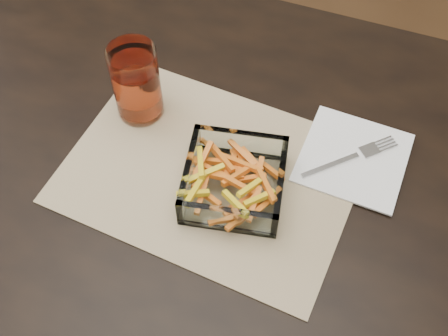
# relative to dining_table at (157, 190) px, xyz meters

# --- Properties ---
(dining_table) EXTENTS (1.60, 0.90, 0.75)m
(dining_table) POSITION_rel_dining_table_xyz_m (0.00, 0.00, 0.00)
(dining_table) COLOR black
(dining_table) RESTS_ON ground
(placemat) EXTENTS (0.47, 0.36, 0.00)m
(placemat) POSITION_rel_dining_table_xyz_m (0.10, 0.01, 0.09)
(placemat) COLOR tan
(placemat) RESTS_ON dining_table
(glass_bowl) EXTENTS (0.17, 0.17, 0.06)m
(glass_bowl) POSITION_rel_dining_table_xyz_m (0.14, -0.01, 0.11)
(glass_bowl) COLOR white
(glass_bowl) RESTS_ON placemat
(tumbler) EXTENTS (0.08, 0.08, 0.14)m
(tumbler) POSITION_rel_dining_table_xyz_m (-0.06, 0.09, 0.15)
(tumbler) COLOR white
(tumbler) RESTS_ON placemat
(napkin) EXTENTS (0.17, 0.17, 0.00)m
(napkin) POSITION_rel_dining_table_xyz_m (0.31, 0.12, 0.09)
(napkin) COLOR white
(napkin) RESTS_ON placemat
(fork) EXTENTS (0.13, 0.13, 0.00)m
(fork) POSITION_rel_dining_table_xyz_m (0.30, 0.12, 0.10)
(fork) COLOR silver
(fork) RESTS_ON napkin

